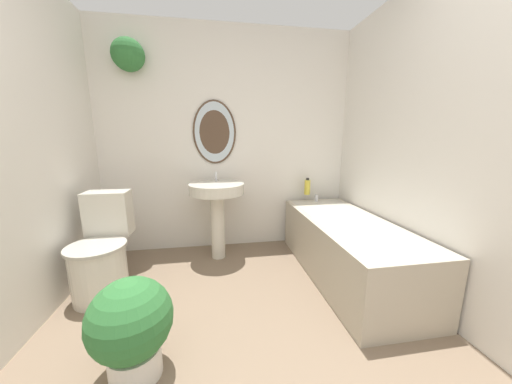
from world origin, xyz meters
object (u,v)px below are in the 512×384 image
object	(u,v)px
potted_plant	(131,325)
shampoo_bottle	(307,187)
bathtub	(346,246)
pedestal_sink	(217,200)
toilet	(102,254)

from	to	relation	value
potted_plant	shampoo_bottle	bearing A→B (deg)	45.84
bathtub	shampoo_bottle	world-z (taller)	shampoo_bottle
pedestal_sink	bathtub	xyz separation A→B (m)	(1.14, -0.56, -0.34)
toilet	pedestal_sink	world-z (taller)	pedestal_sink
pedestal_sink	potted_plant	xyz separation A→B (m)	(-0.46, -1.35, -0.32)
pedestal_sink	shampoo_bottle	size ratio (longest dim) A/B	4.65
shampoo_bottle	potted_plant	distance (m)	2.20
pedestal_sink	shampoo_bottle	xyz separation A→B (m)	(1.04, 0.20, 0.07)
pedestal_sink	shampoo_bottle	bearing A→B (deg)	11.10
toilet	bathtub	xyz separation A→B (m)	(2.07, -0.07, -0.05)
pedestal_sink	potted_plant	bearing A→B (deg)	-109.04
bathtub	potted_plant	size ratio (longest dim) A/B	3.01
pedestal_sink	shampoo_bottle	distance (m)	1.06
toilet	bathtub	bearing A→B (deg)	-1.96
pedestal_sink	bathtub	bearing A→B (deg)	-26.02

